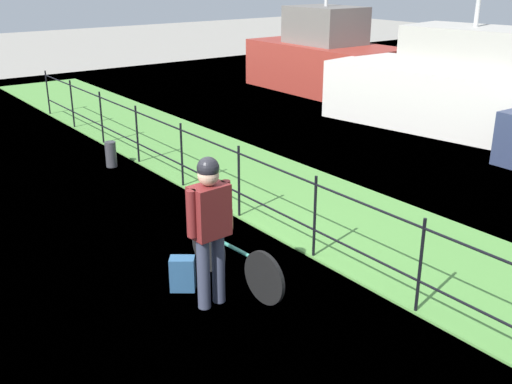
% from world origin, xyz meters
% --- Properties ---
extents(ground_plane, '(60.00, 60.00, 0.00)m').
position_xyz_m(ground_plane, '(0.00, 0.00, 0.00)').
color(ground_plane, gray).
extents(grass_strip, '(27.00, 2.40, 0.03)m').
position_xyz_m(grass_strip, '(0.00, 2.98, 0.01)').
color(grass_strip, '#569342').
rests_on(grass_strip, ground).
extents(iron_fence, '(18.04, 0.04, 1.09)m').
position_xyz_m(iron_fence, '(0.00, 1.81, 0.63)').
color(iron_fence, black).
rests_on(iron_fence, ground).
extents(bicycle_main, '(1.62, 0.21, 0.61)m').
position_xyz_m(bicycle_main, '(0.80, 0.60, 0.33)').
color(bicycle_main, black).
rests_on(bicycle_main, ground).
extents(wooden_crate, '(0.39, 0.30, 0.24)m').
position_xyz_m(wooden_crate, '(0.44, 0.57, 0.73)').
color(wooden_crate, '#A87F51').
rests_on(wooden_crate, bicycle_main).
extents(terrier_dog, '(0.32, 0.16, 0.18)m').
position_xyz_m(terrier_dog, '(0.46, 0.58, 0.93)').
color(terrier_dog, tan).
rests_on(terrier_dog, wooden_crate).
extents(cyclist_person, '(0.29, 0.54, 1.68)m').
position_xyz_m(cyclist_person, '(1.01, 0.17, 1.00)').
color(cyclist_person, '#383D51').
rests_on(cyclist_person, ground).
extents(backpack_on_paving, '(0.31, 0.33, 0.40)m').
position_xyz_m(backpack_on_paving, '(0.54, 0.07, 0.20)').
color(backpack_on_paving, '#28517A').
rests_on(backpack_on_paving, ground).
extents(mooring_bollard, '(0.20, 0.20, 0.47)m').
position_xyz_m(mooring_bollard, '(-4.20, 1.31, 0.24)').
color(mooring_bollard, '#38383D').
rests_on(mooring_bollard, ground).
extents(moored_boat_near, '(6.55, 3.34, 3.86)m').
position_xyz_m(moored_boat_near, '(-1.99, 8.82, 0.87)').
color(moored_boat_near, silver).
rests_on(moored_boat_near, ground).
extents(moored_boat_far, '(4.68, 2.26, 4.00)m').
position_xyz_m(moored_boat_far, '(-7.30, 9.40, 0.91)').
color(moored_boat_far, '#9E3328').
rests_on(moored_boat_far, ground).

